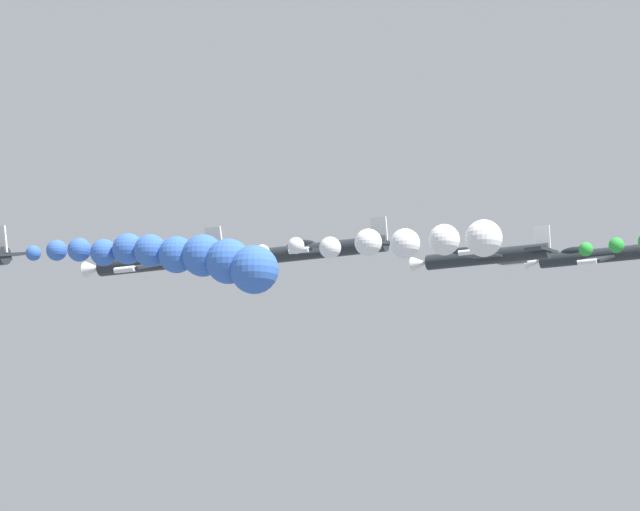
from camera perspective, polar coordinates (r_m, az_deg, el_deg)
smoke_trail_left_inner at (r=81.99m, az=-4.91°, el=-0.11°), size 2.64×16.38×4.21m
airplane_right_inner at (r=93.96m, az=-6.24°, el=-0.22°), size 9.31×10.35×3.27m
smoke_trail_right_inner at (r=86.58m, az=3.85°, el=0.54°), size 3.07×15.33×2.16m
airplane_left_outer at (r=99.93m, az=0.11°, el=0.23°), size 9.47×10.35×2.89m
airplane_right_outer at (r=104.52m, az=6.33°, el=-0.04°), size 9.55×10.35×2.53m
airplane_trailing at (r=111.97m, az=10.56°, el=0.00°), size 9.32×10.35×3.25m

